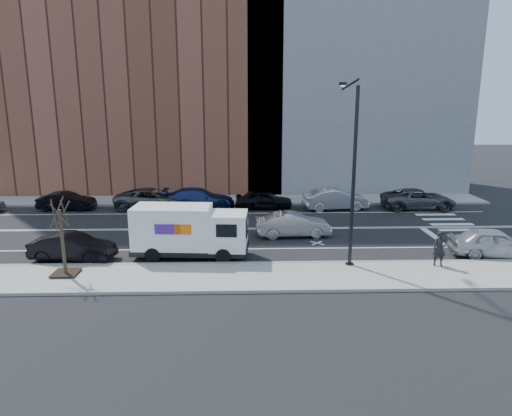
{
  "coord_description": "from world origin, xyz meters",
  "views": [
    {
      "loc": [
        1.6,
        -29.32,
        8.26
      ],
      "look_at": [
        2.42,
        0.05,
        1.4
      ],
      "focal_mm": 32.0,
      "sensor_mm": 36.0,
      "label": 1
    }
  ],
  "objects": [
    {
      "name": "driving_sedan",
      "position": [
        4.7,
        -1.84,
        0.76
      ],
      "size": [
        4.73,
        1.96,
        1.52
      ],
      "primitive_type": "imported",
      "rotation": [
        0.0,
        0.0,
        1.65
      ],
      "color": "#9E9DA2",
      "rests_on": "ground"
    },
    {
      "name": "near_parked_rear_a",
      "position": [
        -7.5,
        -5.96,
        0.73
      ],
      "size": [
        4.58,
        2.07,
        1.46
      ],
      "primitive_type": "imported",
      "rotation": [
        0.0,
        0.0,
        1.45
      ],
      "color": "black",
      "rests_on": "ground"
    },
    {
      "name": "bldg_brick",
      "position": [
        -8.0,
        15.6,
        11.0
      ],
      "size": [
        26.0,
        10.0,
        22.0
      ],
      "primitive_type": "cube",
      "color": "brown",
      "rests_on": "ground"
    },
    {
      "name": "street_tree",
      "position": [
        -7.0,
        -8.4,
        1.45
      ],
      "size": [
        1.2,
        1.2,
        3.75
      ],
      "color": "black",
      "rests_on": "ground"
    },
    {
      "name": "sidewalk_far",
      "position": [
        0.0,
        8.8,
        0.07
      ],
      "size": [
        44.0,
        3.6,
        0.15
      ],
      "primitive_type": "cube",
      "color": "gray",
      "rests_on": "ground"
    },
    {
      "name": "far_parked_e",
      "position": [
        3.2,
        5.74,
        0.76
      ],
      "size": [
        4.57,
        2.06,
        1.52
      ],
      "primitive_type": "imported",
      "rotation": [
        0.0,
        0.0,
        1.51
      ],
      "color": "black",
      "rests_on": "ground"
    },
    {
      "name": "road_markings",
      "position": [
        0.0,
        0.0,
        0.0
      ],
      "size": [
        40.0,
        8.6,
        0.01
      ],
      "primitive_type": null,
      "color": "white",
      "rests_on": "ground"
    },
    {
      "name": "near_parked_front",
      "position": [
        15.23,
        -5.98,
        0.79
      ],
      "size": [
        4.83,
        2.43,
        1.58
      ],
      "primitive_type": "imported",
      "rotation": [
        0.0,
        0.0,
        1.45
      ],
      "color": "silver",
      "rests_on": "ground"
    },
    {
      "name": "far_parked_f",
      "position": [
        8.8,
        5.39,
        0.83
      ],
      "size": [
        5.24,
        2.37,
        1.67
      ],
      "primitive_type": "imported",
      "rotation": [
        0.0,
        0.0,
        1.69
      ],
      "color": "#B9B9BE",
      "rests_on": "ground"
    },
    {
      "name": "fedex_van",
      "position": [
        -1.34,
        -5.6,
        1.49
      ],
      "size": [
        6.34,
        2.56,
        2.84
      ],
      "rotation": [
        0.0,
        0.0,
        -0.07
      ],
      "color": "black",
      "rests_on": "ground"
    },
    {
      "name": "far_parked_d",
      "position": [
        -1.93,
        6.02,
        0.81
      ],
      "size": [
        5.71,
        2.56,
        1.63
      ],
      "primitive_type": "imported",
      "rotation": [
        0.0,
        0.0,
        1.62
      ],
      "color": "navy",
      "rests_on": "ground"
    },
    {
      "name": "far_parked_g",
      "position": [
        15.38,
        5.46,
        0.79
      ],
      "size": [
        5.72,
        2.72,
        1.58
      ],
      "primitive_type": "imported",
      "rotation": [
        0.0,
        0.0,
        1.55
      ],
      "color": "#44464B",
      "rests_on": "ground"
    },
    {
      "name": "far_parked_c",
      "position": [
        -5.6,
        6.04,
        0.8
      ],
      "size": [
        5.95,
        3.05,
        1.61
      ],
      "primitive_type": "imported",
      "rotation": [
        0.0,
        0.0,
        1.5
      ],
      "color": "#45484C",
      "rests_on": "ground"
    },
    {
      "name": "crosswalk",
      "position": [
        16.0,
        0.0,
        0.0
      ],
      "size": [
        3.0,
        14.0,
        0.01
      ],
      "primitive_type": null,
      "color": "white",
      "rests_on": "ground"
    },
    {
      "name": "sidewalk_near",
      "position": [
        0.0,
        -8.8,
        0.07
      ],
      "size": [
        44.0,
        3.6,
        0.15
      ],
      "primitive_type": "cube",
      "color": "gray",
      "rests_on": "ground"
    },
    {
      "name": "curb_near",
      "position": [
        0.0,
        -7.0,
        0.08
      ],
      "size": [
        44.0,
        0.25,
        0.17
      ],
      "primitive_type": "cube",
      "color": "gray",
      "rests_on": "ground"
    },
    {
      "name": "bldg_concrete",
      "position": [
        12.0,
        15.6,
        13.0
      ],
      "size": [
        20.0,
        10.0,
        26.0
      ],
      "primitive_type": "cube",
      "color": "slate",
      "rests_on": "ground"
    },
    {
      "name": "ground",
      "position": [
        0.0,
        0.0,
        0.0
      ],
      "size": [
        120.0,
        120.0,
        0.0
      ],
      "primitive_type": "plane",
      "color": "black",
      "rests_on": "ground"
    },
    {
      "name": "streetlight",
      "position": [
        7.0,
        -6.91,
        5.08
      ],
      "size": [
        0.44,
        4.02,
        9.34
      ],
      "color": "black",
      "rests_on": "ground"
    },
    {
      "name": "curb_far",
      "position": [
        0.0,
        7.0,
        0.08
      ],
      "size": [
        44.0,
        0.25,
        0.17
      ],
      "primitive_type": "cube",
      "color": "gray",
      "rests_on": "ground"
    },
    {
      "name": "pedestrian",
      "position": [
        11.47,
        -7.7,
        1.05
      ],
      "size": [
        0.7,
        0.5,
        1.79
      ],
      "primitive_type": "imported",
      "rotation": [
        0.0,
        0.0,
        -0.12
      ],
      "color": "black",
      "rests_on": "sidewalk_near"
    },
    {
      "name": "far_parked_b",
      "position": [
        -12.22,
        5.83,
        0.71
      ],
      "size": [
        4.33,
        1.6,
        1.42
      ],
      "primitive_type": "imported",
      "rotation": [
        0.0,
        0.0,
        1.59
      ],
      "color": "black",
      "rests_on": "ground"
    }
  ]
}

